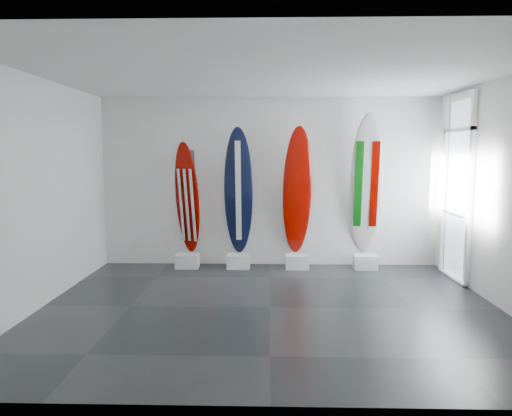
{
  "coord_description": "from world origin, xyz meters",
  "views": [
    {
      "loc": [
        -0.02,
        -6.16,
        2.01
      ],
      "look_at": [
        -0.22,
        1.4,
        1.16
      ],
      "focal_mm": 33.92,
      "sensor_mm": 36.0,
      "label": 1
    }
  ],
  "objects_px": {
    "surfboard_usa": "(187,198)",
    "surfboard_italy": "(366,185)",
    "surfboard_navy": "(238,191)",
    "surfboard_swiss": "(297,191)"
  },
  "relations": [
    {
      "from": "surfboard_swiss",
      "to": "surfboard_italy",
      "type": "relative_size",
      "value": 0.91
    },
    {
      "from": "surfboard_usa",
      "to": "surfboard_swiss",
      "type": "distance_m",
      "value": 1.94
    },
    {
      "from": "surfboard_navy",
      "to": "surfboard_swiss",
      "type": "xyz_separation_m",
      "value": [
        1.03,
        0.0,
        0.01
      ]
    },
    {
      "from": "surfboard_usa",
      "to": "surfboard_navy",
      "type": "bearing_deg",
      "value": 16.36
    },
    {
      "from": "surfboard_usa",
      "to": "surfboard_navy",
      "type": "xyz_separation_m",
      "value": [
        0.9,
        0.0,
        0.13
      ]
    },
    {
      "from": "surfboard_swiss",
      "to": "surfboard_italy",
      "type": "bearing_deg",
      "value": -7.37
    },
    {
      "from": "surfboard_usa",
      "to": "surfboard_italy",
      "type": "relative_size",
      "value": 0.8
    },
    {
      "from": "surfboard_navy",
      "to": "surfboard_swiss",
      "type": "bearing_deg",
      "value": 4.19
    },
    {
      "from": "surfboard_swiss",
      "to": "surfboard_italy",
      "type": "distance_m",
      "value": 1.2
    },
    {
      "from": "surfboard_navy",
      "to": "surfboard_swiss",
      "type": "distance_m",
      "value": 1.03
    }
  ]
}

